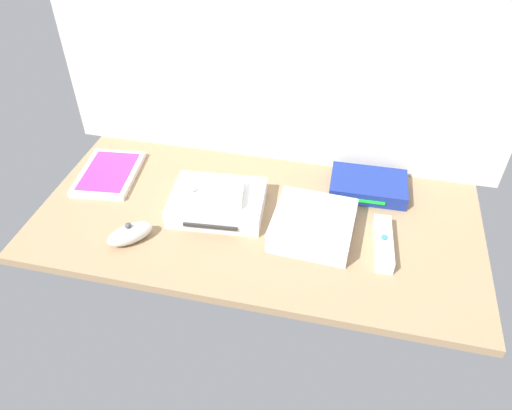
{
  "coord_description": "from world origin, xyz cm",
  "views": [
    {
      "loc": [
        18.53,
        -80.6,
        74.34
      ],
      "look_at": [
        0.0,
        0.0,
        4.0
      ],
      "focal_mm": 34.41,
      "sensor_mm": 36.0,
      "label": 1
    }
  ],
  "objects_px": {
    "remote_wand": "(383,243)",
    "remote_nunchuk": "(130,234)",
    "mini_computer": "(313,225)",
    "network_router": "(368,185)",
    "game_case": "(109,173)",
    "remote_classic_pad": "(210,194)",
    "game_console": "(218,202)"
  },
  "relations": [
    {
      "from": "game_console",
      "to": "remote_classic_pad",
      "type": "height_order",
      "value": "remote_classic_pad"
    },
    {
      "from": "game_case",
      "to": "game_console",
      "type": "bearing_deg",
      "value": -18.37
    },
    {
      "from": "mini_computer",
      "to": "network_router",
      "type": "height_order",
      "value": "mini_computer"
    },
    {
      "from": "remote_wand",
      "to": "remote_nunchuk",
      "type": "distance_m",
      "value": 0.54
    },
    {
      "from": "game_case",
      "to": "network_router",
      "type": "xyz_separation_m",
      "value": [
        0.64,
        0.08,
        0.01
      ]
    },
    {
      "from": "remote_classic_pad",
      "to": "remote_wand",
      "type": "bearing_deg",
      "value": -13.28
    },
    {
      "from": "remote_nunchuk",
      "to": "remote_classic_pad",
      "type": "height_order",
      "value": "remote_classic_pad"
    },
    {
      "from": "remote_wand",
      "to": "remote_classic_pad",
      "type": "relative_size",
      "value": 0.97
    },
    {
      "from": "mini_computer",
      "to": "remote_classic_pad",
      "type": "distance_m",
      "value": 0.24
    },
    {
      "from": "game_case",
      "to": "remote_wand",
      "type": "relative_size",
      "value": 1.36
    },
    {
      "from": "game_console",
      "to": "network_router",
      "type": "relative_size",
      "value": 1.22
    },
    {
      "from": "game_case",
      "to": "remote_classic_pad",
      "type": "bearing_deg",
      "value": -21.21
    },
    {
      "from": "game_console",
      "to": "remote_classic_pad",
      "type": "distance_m",
      "value": 0.04
    },
    {
      "from": "remote_nunchuk",
      "to": "remote_classic_pad",
      "type": "xyz_separation_m",
      "value": [
        0.14,
        0.13,
        0.03
      ]
    },
    {
      "from": "game_console",
      "to": "mini_computer",
      "type": "bearing_deg",
      "value": -12.84
    },
    {
      "from": "remote_classic_pad",
      "to": "remote_nunchuk",
      "type": "bearing_deg",
      "value": -147.08
    },
    {
      "from": "game_case",
      "to": "network_router",
      "type": "height_order",
      "value": "network_router"
    },
    {
      "from": "game_case",
      "to": "remote_classic_pad",
      "type": "height_order",
      "value": "remote_classic_pad"
    },
    {
      "from": "game_case",
      "to": "network_router",
      "type": "distance_m",
      "value": 0.64
    },
    {
      "from": "mini_computer",
      "to": "network_router",
      "type": "bearing_deg",
      "value": 58.39
    },
    {
      "from": "remote_wand",
      "to": "remote_nunchuk",
      "type": "height_order",
      "value": "remote_nunchuk"
    },
    {
      "from": "remote_wand",
      "to": "remote_nunchuk",
      "type": "relative_size",
      "value": 1.47
    },
    {
      "from": "game_case",
      "to": "remote_nunchuk",
      "type": "relative_size",
      "value": 2.0
    },
    {
      "from": "game_case",
      "to": "remote_nunchuk",
      "type": "bearing_deg",
      "value": -60.12
    },
    {
      "from": "mini_computer",
      "to": "remote_nunchuk",
      "type": "xyz_separation_m",
      "value": [
        -0.38,
        -0.11,
        -0.01
      ]
    },
    {
      "from": "remote_nunchuk",
      "to": "mini_computer",
      "type": "bearing_deg",
      "value": 60.89
    },
    {
      "from": "game_console",
      "to": "game_case",
      "type": "distance_m",
      "value": 0.31
    },
    {
      "from": "remote_wand",
      "to": "remote_classic_pad",
      "type": "height_order",
      "value": "remote_classic_pad"
    },
    {
      "from": "network_router",
      "to": "remote_classic_pad",
      "type": "height_order",
      "value": "remote_classic_pad"
    },
    {
      "from": "game_console",
      "to": "remote_classic_pad",
      "type": "bearing_deg",
      "value": -136.71
    },
    {
      "from": "mini_computer",
      "to": "remote_nunchuk",
      "type": "relative_size",
      "value": 1.75
    },
    {
      "from": "game_console",
      "to": "game_case",
      "type": "height_order",
      "value": "game_console"
    }
  ]
}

